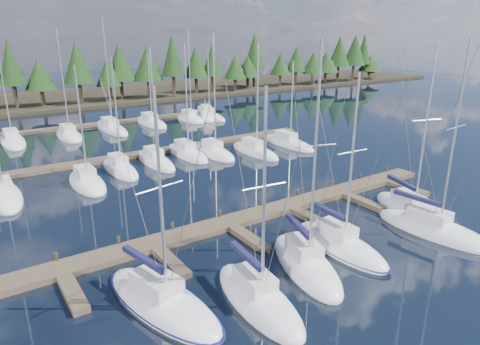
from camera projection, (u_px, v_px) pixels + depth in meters
ground at (161, 182)px, 42.02m from camera, size 260.00×260.00×0.00m
far_shore at (43, 100)px, 89.18m from camera, size 220.00×30.00×0.60m
main_dock at (231, 226)px, 31.99m from camera, size 44.00×6.13×0.90m
back_docks at (101, 140)px, 57.38m from camera, size 50.00×21.80×0.40m
front_sailboat_1 at (162, 301)px, 22.98m from camera, size 5.05×9.78×12.60m
front_sailboat_2 at (258, 298)px, 23.21m from camera, size 3.46×8.13×12.56m
front_sailboat_3 at (306, 263)px, 26.68m from camera, size 5.19×8.66×14.54m
front_sailboat_4 at (340, 244)px, 29.08m from camera, size 3.15×8.49×12.58m
front_sailboat_5 at (433, 229)px, 31.36m from camera, size 3.83×9.11×14.46m
front_sailboat_6 at (410, 211)px, 34.43m from camera, size 5.11×8.90×14.20m
back_sailboat_rows at (111, 147)px, 53.75m from camera, size 44.73×32.73×17.56m
motor_yacht_right at (206, 116)px, 72.16m from camera, size 4.92×8.08×3.82m
tree_line at (48, 69)px, 79.27m from camera, size 183.55×11.85×13.12m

